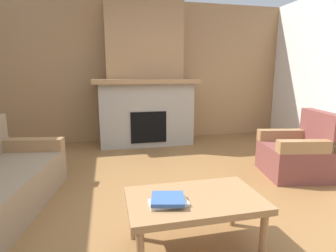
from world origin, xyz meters
The scene contains 6 objects.
ground centered at (0.00, 0.00, 0.00)m, with size 9.00×9.00×0.00m, color brown.
wall_back_wood_panel centered at (0.00, 3.00, 1.35)m, with size 6.00×0.12×2.70m, color #997047.
fireplace centered at (0.00, 2.62, 1.16)m, with size 1.90×0.82×2.70m.
armchair centered at (1.72, 0.50, 0.29)m, with size 0.89×0.89×0.85m.
coffee_table centered at (-0.11, -0.66, 0.38)m, with size 1.00×0.60×0.43m.
book_stack_near_edge centered at (-0.33, -0.72, 0.46)m, with size 0.28×0.26×0.05m.
Camera 1 is at (-0.72, -2.43, 1.34)m, focal length 28.68 mm.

